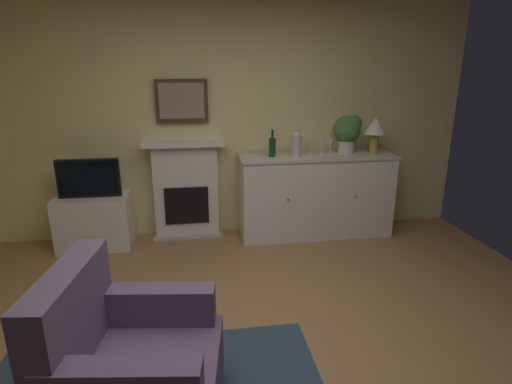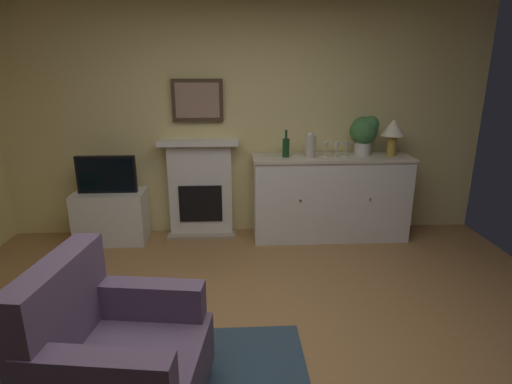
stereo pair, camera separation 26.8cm
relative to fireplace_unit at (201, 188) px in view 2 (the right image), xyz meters
The scene contains 15 objects.
ground_plane 2.40m from the fireplace_unit, 77.70° to the right, with size 5.44×4.87×0.10m, color #9E7042.
wall_rear 0.91m from the fireplace_unit, 14.44° to the left, with size 5.44×0.06×2.60m, color #EAD68C.
fireplace_unit is the anchor object (origin of this frame).
framed_picture 0.97m from the fireplace_unit, 90.00° to the left, with size 0.55×0.04×0.45m.
sideboard_cabinet 1.46m from the fireplace_unit, ahead, with size 1.73×0.49×0.94m.
table_lamp 2.21m from the fireplace_unit, ahead, with size 0.26×0.26×0.40m.
wine_bottle 1.08m from the fireplace_unit, 10.82° to the right, with size 0.08×0.08×0.29m.
wine_glass_left 1.47m from the fireplace_unit, ahead, with size 0.07×0.07×0.16m.
wine_glass_center 1.58m from the fireplace_unit, ahead, with size 0.07×0.07×0.16m.
wine_glass_right 1.68m from the fireplace_unit, ahead, with size 0.07×0.07×0.16m.
vase_decorative 1.32m from the fireplace_unit, 10.77° to the right, with size 0.11×0.11×0.28m.
tv_cabinet 1.02m from the fireplace_unit, behind, with size 0.75×0.42×0.57m.
tv_set 1.02m from the fireplace_unit, 169.23° to the right, with size 0.62×0.07×0.40m.
potted_plant_small 1.91m from the fireplace_unit, ahead, with size 0.30×0.30×0.43m.
armchair 2.62m from the fireplace_unit, 96.02° to the right, with size 0.91×0.87×0.92m.
Camera 2 is at (-0.11, -2.20, 1.86)m, focal length 28.70 mm.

